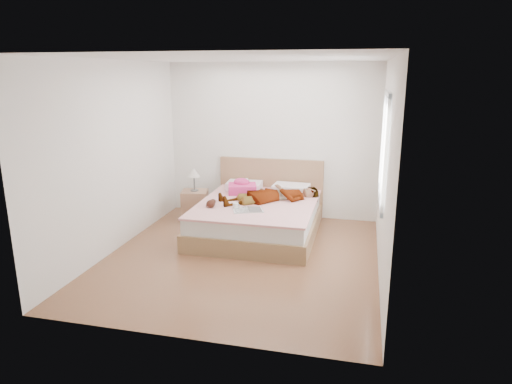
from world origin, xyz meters
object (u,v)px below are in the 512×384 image
towel (242,187)px  magazine (248,210)px  woman (272,193)px  phone (247,180)px  bed (259,215)px  plush_toy (211,203)px  nightstand (195,203)px  coffee_mug (236,206)px

towel → magazine: (0.34, -0.94, -0.09)m
magazine → towel: bearing=109.9°
towel → magazine: towel is taller
woman → phone: size_ratio=16.43×
woman → bed: (-0.18, -0.12, -0.35)m
phone → magazine: size_ratio=0.20×
phone → magazine: (0.28, -1.05, -0.18)m
plush_toy → nightstand: (-0.57, 0.82, -0.27)m
phone → bed: (0.32, -0.52, -0.42)m
woman → bed: bed is taller
bed → plush_toy: 0.83m
phone → nightstand: (-0.86, -0.19, -0.40)m
phone → coffee_mug: phone is taller
woman → magazine: bearing=-50.3°
magazine → nightstand: 1.45m
bed → coffee_mug: (-0.23, -0.49, 0.28)m
bed → nightstand: bed is taller
bed → towel: 0.65m
woman → coffee_mug: size_ratio=13.48×
woman → plush_toy: 0.99m
magazine → woman: bearing=71.6°
phone → towel: towel is taller
woman → plush_toy: woman is taller
woman → plush_toy: (-0.78, -0.61, -0.05)m
phone → nightstand: size_ratio=0.11×
woman → coffee_mug: bearing=-65.5°
magazine → nightstand: size_ratio=0.55×
plush_toy → nightstand: 1.04m
magazine → nightstand: nightstand is taller
phone → towel: size_ratio=0.19×
woman → phone: bearing=-160.5°
bed → magazine: 0.58m
coffee_mug → plush_toy: size_ratio=0.59×
phone → woman: bearing=-70.5°
towel → plush_toy: bearing=-104.3°
bed → nightstand: 1.23m
woman → towel: size_ratio=3.08×
bed → towel: (-0.38, 0.41, 0.33)m
nightstand → magazine: bearing=-36.9°
bed → nightstand: (-1.18, 0.33, 0.02)m
magazine → nightstand: (-1.14, 0.86, -0.22)m
plush_toy → woman: bearing=37.8°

